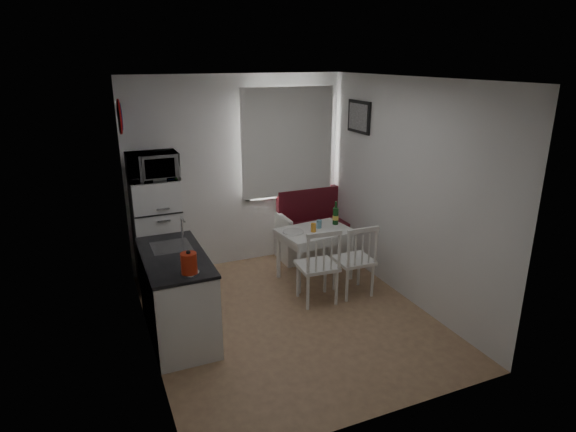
# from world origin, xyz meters

# --- Properties ---
(floor) EXTENTS (3.00, 3.50, 0.02)m
(floor) POSITION_xyz_m (0.00, 0.00, 0.00)
(floor) COLOR #976F50
(floor) RESTS_ON ground
(ceiling) EXTENTS (3.00, 3.50, 0.02)m
(ceiling) POSITION_xyz_m (0.00, 0.00, 2.60)
(ceiling) COLOR white
(ceiling) RESTS_ON wall_back
(wall_back) EXTENTS (3.00, 0.02, 2.60)m
(wall_back) POSITION_xyz_m (0.00, 1.75, 1.30)
(wall_back) COLOR white
(wall_back) RESTS_ON floor
(wall_front) EXTENTS (3.00, 0.02, 2.60)m
(wall_front) POSITION_xyz_m (0.00, -1.75, 1.30)
(wall_front) COLOR white
(wall_front) RESTS_ON floor
(wall_left) EXTENTS (0.02, 3.50, 2.60)m
(wall_left) POSITION_xyz_m (-1.50, 0.00, 1.30)
(wall_left) COLOR white
(wall_left) RESTS_ON floor
(wall_right) EXTENTS (0.02, 3.50, 2.60)m
(wall_right) POSITION_xyz_m (1.50, 0.00, 1.30)
(wall_right) COLOR white
(wall_right) RESTS_ON floor
(window) EXTENTS (1.22, 0.06, 1.47)m
(window) POSITION_xyz_m (0.70, 1.72, 1.62)
(window) COLOR white
(window) RESTS_ON wall_back
(curtain) EXTENTS (1.35, 0.02, 1.50)m
(curtain) POSITION_xyz_m (0.70, 1.65, 1.68)
(curtain) COLOR white
(curtain) RESTS_ON wall_back
(kitchen_counter) EXTENTS (0.62, 1.32, 1.16)m
(kitchen_counter) POSITION_xyz_m (-1.20, 0.16, 0.46)
(kitchen_counter) COLOR white
(kitchen_counter) RESTS_ON floor
(wall_sign) EXTENTS (0.03, 0.40, 0.40)m
(wall_sign) POSITION_xyz_m (-1.47, 1.45, 2.15)
(wall_sign) COLOR #1C2DAA
(wall_sign) RESTS_ON wall_left
(picture_frame) EXTENTS (0.04, 0.52, 0.42)m
(picture_frame) POSITION_xyz_m (1.48, 1.10, 2.05)
(picture_frame) COLOR black
(picture_frame) RESTS_ON wall_right
(bench) EXTENTS (1.37, 0.53, 0.98)m
(bench) POSITION_xyz_m (1.20, 1.51, 0.33)
(bench) COLOR white
(bench) RESTS_ON floor
(dining_table) EXTENTS (0.97, 0.73, 0.68)m
(dining_table) POSITION_xyz_m (0.71, 0.80, 0.60)
(dining_table) COLOR white
(dining_table) RESTS_ON floor
(chair_left) EXTENTS (0.47, 0.45, 0.51)m
(chair_left) POSITION_xyz_m (0.46, 0.13, 0.58)
(chair_left) COLOR white
(chair_left) RESTS_ON floor
(chair_right) EXTENTS (0.44, 0.42, 0.49)m
(chair_right) POSITION_xyz_m (0.96, 0.13, 0.57)
(chair_right) COLOR white
(chair_right) RESTS_ON floor
(fridge) EXTENTS (0.56, 0.56, 1.40)m
(fridge) POSITION_xyz_m (-1.18, 1.40, 0.70)
(fridge) COLOR white
(fridge) RESTS_ON floor
(microwave) EXTENTS (0.59, 0.40, 0.33)m
(microwave) POSITION_xyz_m (-1.18, 1.35, 1.57)
(microwave) COLOR white
(microwave) RESTS_ON fridge
(kettle) EXTENTS (0.18, 0.18, 0.24)m
(kettle) POSITION_xyz_m (-1.15, -0.38, 1.02)
(kettle) COLOR #B3250E
(kettle) RESTS_ON kitchen_counter
(wine_bottle) EXTENTS (0.08, 0.08, 0.32)m
(wine_bottle) POSITION_xyz_m (1.06, 0.90, 0.84)
(wine_bottle) COLOR #154118
(wine_bottle) RESTS_ON dining_table
(drinking_glass_orange) EXTENTS (0.07, 0.07, 0.11)m
(drinking_glass_orange) POSITION_xyz_m (0.66, 0.75, 0.73)
(drinking_glass_orange) COLOR orange
(drinking_glass_orange) RESTS_ON dining_table
(drinking_glass_blue) EXTENTS (0.07, 0.07, 0.11)m
(drinking_glass_blue) POSITION_xyz_m (0.79, 0.85, 0.73)
(drinking_glass_blue) COLOR #73B0C5
(drinking_glass_blue) RESTS_ON dining_table
(plate) EXTENTS (0.27, 0.27, 0.02)m
(plate) POSITION_xyz_m (0.41, 0.82, 0.69)
(plate) COLOR white
(plate) RESTS_ON dining_table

